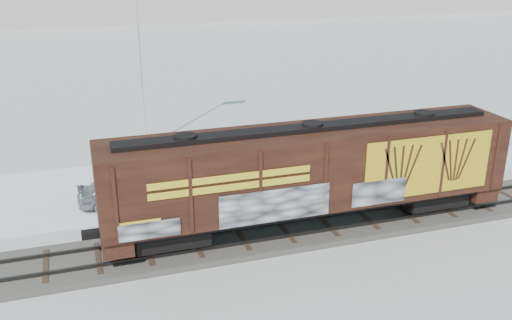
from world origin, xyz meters
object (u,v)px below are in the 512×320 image
object	(u,v)px
car_silver	(123,189)
car_white	(181,163)
flagpole	(143,77)
hopper_railcar	(311,170)
car_dark	(292,169)

from	to	relation	value
car_silver	car_white	xyz separation A→B (m)	(3.38, 2.44, 0.09)
flagpole	car_silver	world-z (taller)	flagpole
car_silver	flagpole	bearing A→B (deg)	-17.51
flagpole	car_silver	xyz separation A→B (m)	(-2.31, -8.24, -3.78)
hopper_railcar	car_silver	distance (m)	9.70
hopper_railcar	car_dark	xyz separation A→B (m)	(1.44, 5.74, -2.25)
flagpole	car_dark	distance (m)	11.21
car_silver	hopper_railcar	bearing A→B (deg)	-128.17
hopper_railcar	car_white	bearing A→B (deg)	117.76
flagpole	hopper_railcar	bearing A→B (deg)	-69.04
flagpole	car_silver	distance (m)	9.36
hopper_railcar	car_silver	xyz separation A→B (m)	(-7.61, 5.60, -2.20)
car_silver	car_dark	size ratio (longest dim) A/B	0.92
car_white	hopper_railcar	bearing A→B (deg)	-147.29
hopper_railcar	flagpole	bearing A→B (deg)	110.96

